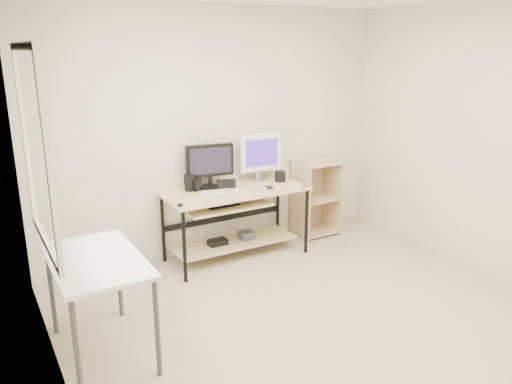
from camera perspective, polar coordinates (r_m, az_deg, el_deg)
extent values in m
cube|color=#B9A88E|center=(4.21, 8.93, -15.10)|extent=(4.00, 4.00, 0.01)
cube|color=beige|center=(5.36, -4.15, 6.80)|extent=(4.00, 0.01, 2.60)
cube|color=beige|center=(2.89, -22.17, -2.48)|extent=(0.01, 4.00, 2.60)
cube|color=beige|center=(5.21, 26.94, 4.83)|extent=(0.01, 4.00, 2.60)
cube|color=white|center=(3.42, -23.92, 4.38)|extent=(0.01, 1.00, 1.20)
cube|color=#D8BF89|center=(5.18, -2.32, 0.10)|extent=(1.50, 0.65, 0.03)
cube|color=#D8BF89|center=(5.11, -3.52, -1.50)|extent=(0.90, 0.49, 0.02)
cube|color=#D8BF89|center=(5.42, -2.50, -5.73)|extent=(1.35, 0.46, 0.02)
cube|color=black|center=(5.08, -4.03, -1.42)|extent=(0.33, 0.22, 0.01)
cylinder|color=black|center=(5.15, -1.29, -1.15)|extent=(0.14, 0.01, 0.01)
cube|color=#3E3E41|center=(5.46, -1.12, -4.95)|extent=(0.15, 0.15, 0.08)
cube|color=black|center=(5.32, -4.42, -5.73)|extent=(0.20, 0.12, 0.06)
cylinder|color=black|center=(4.78, -8.19, -6.24)|extent=(0.04, 0.04, 0.72)
cylinder|color=black|center=(5.28, -10.58, -4.16)|extent=(0.04, 0.04, 0.72)
cylinder|color=black|center=(5.43, 5.78, -3.37)|extent=(0.04, 0.04, 0.72)
cylinder|color=black|center=(5.88, 2.50, -1.78)|extent=(0.04, 0.04, 0.72)
cube|color=white|center=(3.69, -17.82, -7.46)|extent=(0.60, 1.00, 0.03)
cylinder|color=#3E3E41|center=(3.42, -19.81, -16.75)|extent=(0.04, 0.04, 0.72)
cylinder|color=#3E3E41|center=(4.23, -22.32, -10.45)|extent=(0.04, 0.04, 0.72)
cylinder|color=#3E3E41|center=(3.52, -11.23, -15.02)|extent=(0.04, 0.04, 0.72)
cylinder|color=#3E3E41|center=(4.31, -15.42, -9.26)|extent=(0.04, 0.04, 0.72)
cube|color=#D5B185|center=(5.83, 5.02, -1.04)|extent=(0.02, 0.40, 0.90)
cube|color=#D5B185|center=(6.11, 8.69, -0.36)|extent=(0.02, 0.40, 0.90)
cube|color=#D5B185|center=(6.11, 5.82, -0.25)|extent=(0.50, 0.02, 0.90)
cube|color=#D5B185|center=(6.10, 6.77, -4.39)|extent=(0.46, 0.38, 0.02)
cube|color=#D5B185|center=(5.97, 6.90, -0.70)|extent=(0.46, 0.38, 0.02)
cube|color=#D5B185|center=(5.86, 7.04, 3.33)|extent=(0.46, 0.38, 0.02)
cylinder|color=black|center=(5.27, -5.24, 0.60)|extent=(0.21, 0.21, 0.02)
cylinder|color=black|center=(5.25, -5.26, 1.26)|extent=(0.05, 0.05, 0.11)
cube|color=black|center=(5.20, -5.32, 3.63)|extent=(0.51, 0.12, 0.34)
cube|color=black|center=(5.17, -5.18, 3.57)|extent=(0.43, 0.07, 0.27)
cube|color=silver|center=(5.55, 0.52, 1.42)|extent=(0.18, 0.16, 0.01)
cylinder|color=silver|center=(5.53, 0.52, 1.99)|extent=(0.04, 0.04, 0.10)
cube|color=white|center=(5.47, 0.53, 4.58)|extent=(0.49, 0.08, 0.41)
cube|color=#4325A4|center=(5.45, 0.68, 4.53)|extent=(0.42, 0.03, 0.33)
cube|color=white|center=(5.10, -4.25, 0.05)|extent=(0.45, 0.18, 0.02)
ellipsoid|color=#A8A8AC|center=(5.09, -2.94, 0.20)|extent=(0.08, 0.12, 0.04)
cube|color=black|center=(5.21, -3.43, 0.87)|extent=(0.20, 0.14, 0.09)
cube|color=black|center=(5.17, -7.56, 0.50)|extent=(0.09, 0.09, 0.07)
cube|color=black|center=(5.15, -7.60, 1.43)|extent=(0.10, 0.10, 0.10)
cube|color=black|center=(5.50, 2.77, 1.80)|extent=(0.12, 0.12, 0.11)
cube|color=black|center=(5.12, -6.59, 0.78)|extent=(0.08, 0.07, 0.14)
cylinder|color=black|center=(4.69, -8.68, -1.48)|extent=(0.06, 0.06, 0.02)
cube|color=black|center=(5.25, 1.54, 0.53)|extent=(0.08, 0.12, 0.01)
cylinder|color=#9A6745|center=(5.33, 5.67, 0.67)|extent=(0.08, 0.08, 0.01)
cylinder|color=white|center=(5.31, 5.69, 1.35)|extent=(0.07, 0.07, 0.12)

